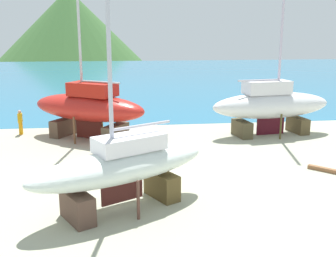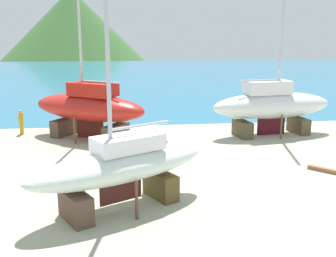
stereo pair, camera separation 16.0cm
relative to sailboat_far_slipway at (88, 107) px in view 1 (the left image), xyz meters
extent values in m
plane|color=#A8A98F|center=(2.87, -8.68, -2.04)|extent=(48.00, 48.00, 0.00)
cube|color=teal|center=(2.87, 37.24, -2.04)|extent=(152.98, 67.85, 0.01)
cone|color=#3B6631|center=(-13.37, 111.22, -2.04)|extent=(80.94, 80.94, 39.68)
cube|color=brown|center=(-1.72, 1.08, -1.49)|extent=(1.73, 2.18, 1.09)
cube|color=brown|center=(1.66, -1.04, -1.49)|extent=(1.73, 2.18, 1.09)
cylinder|color=brown|center=(-0.81, -1.22, -1.20)|extent=(0.12, 0.12, 1.68)
cylinder|color=brown|center=(0.75, 1.26, -1.20)|extent=(0.12, 0.12, 1.68)
ellipsoid|color=red|center=(-0.03, 0.02, -0.02)|extent=(8.19, 6.51, 1.68)
cube|color=#4E1A14|center=(-0.03, 0.02, -1.45)|extent=(1.67, 1.09, 1.17)
cube|color=#B31B10|center=(0.31, -0.19, 1.15)|extent=(3.29, 2.89, 0.84)
cylinder|color=#BBBBC0|center=(-0.37, 0.23, 5.80)|extent=(0.16, 0.16, 10.13)
cylinder|color=silver|center=(0.82, -0.51, 1.63)|extent=(2.43, 1.59, 0.11)
cube|color=brown|center=(0.36, -11.79, -1.51)|extent=(1.43, 1.82, 1.06)
cube|color=brown|center=(3.59, -10.00, -1.51)|extent=(1.43, 1.82, 1.06)
cylinder|color=brown|center=(2.54, -11.91, -1.30)|extent=(0.12, 0.12, 1.48)
cylinder|color=brown|center=(1.41, -9.88, -1.30)|extent=(0.12, 0.12, 1.48)
ellipsoid|color=white|center=(1.98, -10.90, -0.32)|extent=(7.49, 5.44, 1.20)
cube|color=#4F201C|center=(1.98, -10.90, -1.34)|extent=(1.59, 0.93, 0.84)
cube|color=white|center=(2.30, -10.72, 0.52)|extent=(2.94, 2.40, 0.60)
cylinder|color=#B5B9C9|center=(1.65, -11.08, 4.63)|extent=(0.16, 0.16, 8.82)
cylinder|color=silver|center=(2.79, -10.45, 1.12)|extent=(2.32, 1.35, 0.11)
cube|color=brown|center=(13.87, -0.01, -1.52)|extent=(0.97, 1.97, 1.03)
cube|color=brown|center=(9.81, -0.61, -1.52)|extent=(0.97, 1.97, 1.03)
cylinder|color=brown|center=(11.65, 0.97, -1.23)|extent=(0.12, 0.12, 1.63)
cylinder|color=brown|center=(12.03, -1.60, -1.23)|extent=(0.12, 0.12, 1.63)
ellipsoid|color=white|center=(11.84, -0.31, -0.07)|extent=(8.46, 3.53, 1.70)
cube|color=#51121E|center=(11.84, -0.31, -1.52)|extent=(1.96, 0.37, 1.19)
cube|color=silver|center=(11.44, -0.37, 1.12)|extent=(3.13, 1.83, 0.85)
cylinder|color=silver|center=(12.25, -0.25, 6.31)|extent=(0.17, 0.17, 11.23)
cylinder|color=silver|center=(10.83, -0.46, 1.59)|extent=(2.86, 0.53, 0.12)
cube|color=orange|center=(-4.61, 1.66, -1.63)|extent=(0.22, 0.35, 0.81)
cube|color=orange|center=(-4.61, 1.66, -0.93)|extent=(0.27, 0.45, 0.60)
sphere|color=tan|center=(-4.61, 1.66, -0.52)|extent=(0.22, 0.22, 0.22)
cylinder|color=maroon|center=(4.20, -3.04, -1.76)|extent=(0.89, 0.67, 0.56)
cube|color=brown|center=(12.21, -8.19, -1.94)|extent=(2.06, 2.12, 0.19)
camera|label=1|loc=(1.99, -25.64, 4.62)|focal=43.61mm
camera|label=2|loc=(2.15, -25.66, 4.62)|focal=43.61mm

